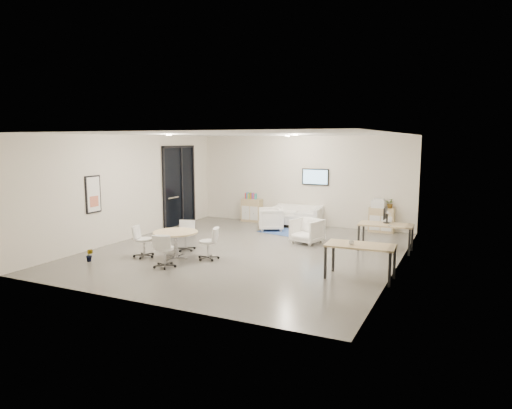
{
  "coord_description": "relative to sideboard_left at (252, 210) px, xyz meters",
  "views": [
    {
      "loc": [
        5.49,
        -11.03,
        3.03
      ],
      "look_at": [
        0.09,
        0.4,
        1.25
      ],
      "focal_mm": 32.0,
      "sensor_mm": 36.0,
      "label": 1
    }
  ],
  "objects": [
    {
      "name": "room_shell",
      "position": [
        1.92,
        -4.28,
        1.18
      ],
      "size": [
        9.6,
        10.6,
        4.8
      ],
      "color": "#5A5852",
      "rests_on": "ground"
    },
    {
      "name": "glass_door",
      "position": [
        -2.04,
        -1.77,
        1.08
      ],
      "size": [
        0.09,
        1.9,
        2.85
      ],
      "color": "black",
      "rests_on": "room_shell"
    },
    {
      "name": "artwork",
      "position": [
        -2.05,
        -5.88,
        1.12
      ],
      "size": [
        0.05,
        0.54,
        1.04
      ],
      "color": "black",
      "rests_on": "room_shell"
    },
    {
      "name": "wall_tv",
      "position": [
        2.42,
        0.19,
        1.33
      ],
      "size": [
        0.98,
        0.06,
        0.58
      ],
      "color": "black",
      "rests_on": "room_shell"
    },
    {
      "name": "ceiling_spots",
      "position": [
        1.72,
        -3.44,
        2.76
      ],
      "size": [
        3.14,
        4.14,
        0.03
      ],
      "color": "#FFEAC6",
      "rests_on": "room_shell"
    },
    {
      "name": "sideboard_left",
      "position": [
        0.0,
        0.0,
        0.0
      ],
      "size": [
        0.76,
        0.39,
        0.85
      ],
      "color": "tan",
      "rests_on": "room_shell"
    },
    {
      "name": "sideboard_right",
      "position": [
        4.8,
        -0.0,
        -0.02
      ],
      "size": [
        0.82,
        0.4,
        0.82
      ],
      "color": "tan",
      "rests_on": "room_shell"
    },
    {
      "name": "books",
      "position": [
        -0.04,
        0.0,
        0.54
      ],
      "size": [
        0.44,
        0.14,
        0.22
      ],
      "color": "red",
      "rests_on": "sideboard_left"
    },
    {
      "name": "printer",
      "position": [
        4.7,
        0.0,
        0.54
      ],
      "size": [
        0.46,
        0.39,
        0.31
      ],
      "rotation": [
        0.0,
        0.0,
        -0.08
      ],
      "color": "white",
      "rests_on": "sideboard_right"
    },
    {
      "name": "loveseat",
      "position": [
        1.91,
        -0.2,
        -0.08
      ],
      "size": [
        1.75,
        0.98,
        0.63
      ],
      "rotation": [
        0.0,
        0.0,
        0.08
      ],
      "color": "white",
      "rests_on": "room_shell"
    },
    {
      "name": "blue_rug",
      "position": [
        1.97,
        -1.39,
        -0.42
      ],
      "size": [
        1.92,
        1.52,
        0.01
      ],
      "primitive_type": "cube",
      "rotation": [
        0.0,
        0.0,
        -0.26
      ],
      "color": "#314998",
      "rests_on": "room_shell"
    },
    {
      "name": "armchair_left",
      "position": [
        1.33,
        -1.26,
        -0.01
      ],
      "size": [
        1.03,
        1.05,
        0.83
      ],
      "primitive_type": "imported",
      "rotation": [
        0.0,
        0.0,
        -1.13
      ],
      "color": "white",
      "rests_on": "room_shell"
    },
    {
      "name": "armchair_right",
      "position": [
        3.09,
        -2.63,
        -0.02
      ],
      "size": [
        0.95,
        0.91,
        0.8
      ],
      "primitive_type": "imported",
      "rotation": [
        0.0,
        0.0,
        -0.27
      ],
      "color": "white",
      "rests_on": "room_shell"
    },
    {
      "name": "desk_rear",
      "position": [
        5.37,
        -2.62,
        0.25
      ],
      "size": [
        1.48,
        0.78,
        0.75
      ],
      "rotation": [
        0.0,
        0.0,
        0.04
      ],
      "color": "tan",
      "rests_on": "room_shell"
    },
    {
      "name": "desk_front",
      "position": [
        5.31,
        -5.52,
        0.27
      ],
      "size": [
        1.52,
        0.82,
        0.77
      ],
      "rotation": [
        0.0,
        0.0,
        0.05
      ],
      "color": "tan",
      "rests_on": "room_shell"
    },
    {
      "name": "monitor",
      "position": [
        5.33,
        -2.47,
        0.57
      ],
      "size": [
        0.2,
        0.5,
        0.44
      ],
      "color": "black",
      "rests_on": "desk_rear"
    },
    {
      "name": "round_table",
      "position": [
        0.59,
        -5.75,
        0.19
      ],
      "size": [
        1.15,
        1.15,
        0.7
      ],
      "color": "tan",
      "rests_on": "room_shell"
    },
    {
      "name": "meeting_chairs",
      "position": [
        0.59,
        -5.75,
        -0.01
      ],
      "size": [
        2.38,
        2.38,
        0.82
      ],
      "color": "white",
      "rests_on": "room_shell"
    },
    {
      "name": "plant_cabinet",
      "position": [
        5.07,
        0.0,
        0.52
      ],
      "size": [
        0.38,
        0.4,
        0.25
      ],
      "primitive_type": "imported",
      "rotation": [
        0.0,
        0.0,
        -0.34
      ],
      "color": "#3F7F3F",
      "rests_on": "sideboard_right"
    },
    {
      "name": "plant_floor",
      "position": [
        -1.17,
        -6.98,
        -0.35
      ],
      "size": [
        0.29,
        0.38,
        0.15
      ],
      "primitive_type": "imported",
      "rotation": [
        0.0,
        0.0,
        0.37
      ],
      "color": "#3F7F3F",
      "rests_on": "room_shell"
    },
    {
      "name": "cup",
      "position": [
        5.14,
        -5.63,
        0.41
      ],
      "size": [
        0.12,
        0.09,
        0.12
      ],
      "primitive_type": "imported",
      "rotation": [
        0.0,
        0.0,
        0.02
      ],
      "color": "white",
      "rests_on": "desk_front"
    }
  ]
}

